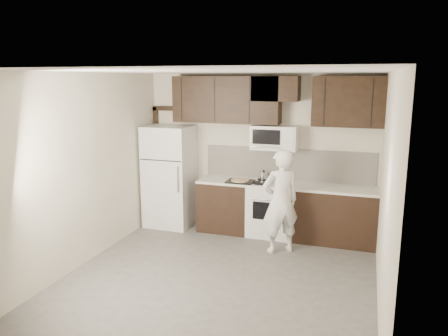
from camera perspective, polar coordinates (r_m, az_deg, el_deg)
The scene contains 14 objects.
floor at distance 5.94m, azimuth -0.90°, elevation -14.50°, with size 4.50×4.50×0.00m, color #4C4A48.
back_wall at distance 7.60m, azimuth 4.66°, elevation 2.01°, with size 4.00×4.00×0.00m, color #BBB29F.
ceiling at distance 5.33m, azimuth -1.00°, elevation 12.53°, with size 4.50×4.50×0.00m, color white.
counter_run at distance 7.39m, azimuth 8.53°, elevation -5.49°, with size 2.95×0.64×0.91m.
stove at distance 7.44m, azimuth 6.22°, elevation -5.27°, with size 0.76×0.66×0.94m.
backsplash at distance 7.52m, azimuth 8.32°, elevation 0.51°, with size 2.90×0.02×0.54m, color beige.
upper_cabinets at distance 7.28m, azimuth 6.06°, elevation 8.95°, with size 3.48×0.35×0.78m.
microwave at distance 7.30m, azimuth 6.62°, elevation 3.96°, with size 0.76×0.42×0.40m.
refrigerator at distance 7.86m, azimuth -7.07°, elevation -1.05°, with size 0.80×0.76×1.80m.
door_trim at distance 8.24m, azimuth -8.51°, elevation 1.96°, with size 0.50×0.08×2.12m.
saucepan at distance 7.49m, azimuth 5.23°, elevation -1.01°, with size 0.32×0.18×0.18m.
baking_tray at distance 7.31m, azimuth 2.12°, elevation -1.77°, with size 0.44×0.33×0.02m, color black.
pizza at distance 7.30m, azimuth 2.12°, elevation -1.60°, with size 0.30×0.30×0.02m, color beige.
person at distance 6.64m, azimuth 7.39°, elevation -4.35°, with size 0.58×0.38×1.60m, color white.
Camera 1 is at (1.76, -5.03, 2.62)m, focal length 35.00 mm.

